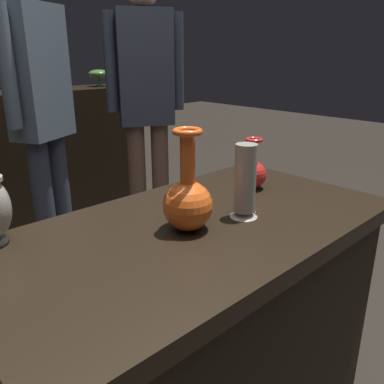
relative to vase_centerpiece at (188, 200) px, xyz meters
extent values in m
cube|color=black|center=(0.04, 0.01, -0.51)|extent=(1.10, 0.59, 0.75)
cube|color=black|center=(0.04, 0.01, -0.11)|extent=(1.20, 0.64, 0.05)
sphere|color=#E55B1E|center=(0.00, 0.00, -0.02)|extent=(0.13, 0.13, 0.13)
cylinder|color=#E55B1E|center=(0.00, 0.00, 0.11)|extent=(0.04, 0.04, 0.14)
torus|color=#E55B1E|center=(0.00, 0.00, 0.18)|extent=(0.08, 0.08, 0.02)
cone|color=gray|center=(0.18, -0.05, -0.08)|extent=(0.08, 0.08, 0.02)
cylinder|color=gray|center=(0.18, -0.05, 0.03)|extent=(0.06, 0.06, 0.20)
sphere|color=red|center=(0.40, 0.10, -0.03)|extent=(0.10, 0.10, 0.10)
cylinder|color=red|center=(0.40, 0.10, 0.05)|extent=(0.03, 0.03, 0.08)
torus|color=red|center=(0.40, 0.10, 0.09)|extent=(0.06, 0.06, 0.01)
cylinder|color=#2D429E|center=(0.56, 2.23, 0.11)|extent=(0.04, 0.04, 0.01)
cylinder|color=#2D429E|center=(0.56, 2.23, 0.13)|extent=(0.02, 0.02, 0.03)
ellipsoid|color=#2D429E|center=(0.56, 2.23, 0.17)|extent=(0.09, 0.09, 0.04)
cylinder|color=#477A38|center=(1.08, 2.20, 0.11)|extent=(0.06, 0.06, 0.01)
cylinder|color=#477A38|center=(1.08, 2.20, 0.14)|extent=(0.02, 0.02, 0.05)
ellipsoid|color=#477A38|center=(1.08, 2.20, 0.20)|extent=(0.16, 0.16, 0.07)
cylinder|color=#333847|center=(0.27, 1.37, -0.47)|extent=(0.11, 0.11, 0.83)
cylinder|color=#333847|center=(0.14, 1.30, -0.47)|extent=(0.11, 0.11, 0.83)
cube|color=slate|center=(0.21, 1.34, 0.27)|extent=(0.37, 0.31, 0.65)
cylinder|color=slate|center=(0.38, 1.43, 0.30)|extent=(0.07, 0.07, 0.56)
cylinder|color=slate|center=(0.03, 1.24, 0.30)|extent=(0.07, 0.07, 0.56)
cylinder|color=brown|center=(0.90, 1.23, -0.47)|extent=(0.11, 0.11, 0.83)
cylinder|color=brown|center=(0.77, 1.30, -0.47)|extent=(0.11, 0.11, 0.83)
cube|color=#333847|center=(0.84, 1.27, 0.28)|extent=(0.37, 0.31, 0.66)
cylinder|color=#333847|center=(1.01, 1.17, 0.31)|extent=(0.07, 0.07, 0.56)
cylinder|color=#333847|center=(0.66, 1.36, 0.31)|extent=(0.07, 0.07, 0.56)
camera|label=1|loc=(-0.67, -0.72, 0.37)|focal=37.47mm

